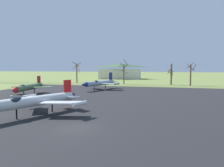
# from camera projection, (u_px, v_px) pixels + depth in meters

# --- Properties ---
(ground_plane) EXTENTS (600.00, 600.00, 0.00)m
(ground_plane) POSITION_uv_depth(u_px,v_px,m) (77.00, 129.00, 21.13)
(ground_plane) COLOR olive
(asphalt_apron) EXTENTS (72.18, 60.62, 0.05)m
(asphalt_apron) POSITION_uv_depth(u_px,v_px,m) (119.00, 101.00, 38.60)
(asphalt_apron) COLOR black
(asphalt_apron) RESTS_ON ground
(grass_verge_strip) EXTENTS (132.18, 12.00, 0.06)m
(grass_verge_strip) POSITION_uv_depth(u_px,v_px,m) (143.00, 85.00, 73.48)
(grass_verge_strip) COLOR olive
(grass_verge_strip) RESTS_ON ground
(jet_fighter_front_left) EXTENTS (10.24, 14.05, 4.81)m
(jet_fighter_front_left) POSITION_uv_depth(u_px,v_px,m) (99.00, 83.00, 58.01)
(jet_fighter_front_left) COLOR #8EA3B2
(jet_fighter_front_left) RESTS_ON ground
(jet_fighter_front_right) EXTENTS (11.55, 13.62, 4.40)m
(jet_fighter_front_right) POSITION_uv_depth(u_px,v_px,m) (33.00, 101.00, 26.52)
(jet_fighter_front_right) COLOR silver
(jet_fighter_front_right) RESTS_ON ground
(jet_fighter_rear_center) EXTENTS (9.54, 13.42, 4.21)m
(jet_fighter_rear_center) POSITION_uv_depth(u_px,v_px,m) (29.00, 87.00, 46.29)
(jet_fighter_rear_center) COLOR #4C6B47
(jet_fighter_rear_center) RESTS_ON ground
(info_placard_rear_center) EXTENTS (0.50, 0.24, 0.91)m
(info_placard_rear_center) POSITION_uv_depth(u_px,v_px,m) (12.00, 98.00, 39.50)
(info_placard_rear_center) COLOR black
(info_placard_rear_center) RESTS_ON ground
(bare_tree_far_left) EXTENTS (3.14, 3.19, 8.76)m
(bare_tree_far_left) POSITION_uv_depth(u_px,v_px,m) (77.00, 71.00, 85.16)
(bare_tree_far_left) COLOR brown
(bare_tree_far_left) RESTS_ON ground
(bare_tree_left_of_center) EXTENTS (3.16, 3.19, 9.42)m
(bare_tree_left_of_center) POSITION_uv_depth(u_px,v_px,m) (124.00, 72.00, 78.65)
(bare_tree_left_of_center) COLOR #42382D
(bare_tree_left_of_center) RESTS_ON ground
(bare_tree_center) EXTENTS (2.17, 2.60, 7.68)m
(bare_tree_center) POSITION_uv_depth(u_px,v_px,m) (171.00, 74.00, 74.98)
(bare_tree_center) COLOR brown
(bare_tree_center) RESTS_ON ground
(bare_tree_right_of_center) EXTENTS (3.20, 3.10, 8.17)m
(bare_tree_right_of_center) POSITION_uv_depth(u_px,v_px,m) (191.00, 74.00, 71.69)
(bare_tree_right_of_center) COLOR brown
(bare_tree_right_of_center) RESTS_ON ground
(visitor_building) EXTENTS (24.59, 14.79, 8.79)m
(visitor_building) POSITION_uv_depth(u_px,v_px,m) (120.00, 71.00, 118.55)
(visitor_building) COLOR beige
(visitor_building) RESTS_ON ground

